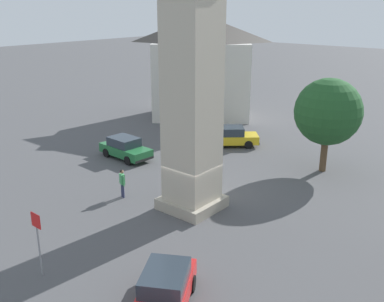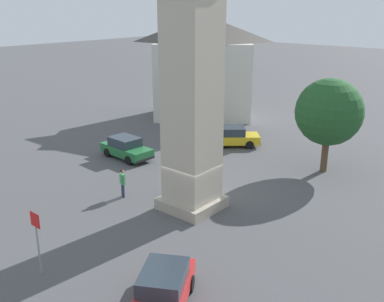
# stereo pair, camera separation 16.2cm
# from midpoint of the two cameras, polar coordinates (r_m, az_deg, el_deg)

# --- Properties ---
(ground_plane) EXTENTS (200.00, 200.00, 0.00)m
(ground_plane) POSITION_cam_midpoint_polar(r_m,az_deg,el_deg) (24.17, -0.19, -7.36)
(ground_plane) COLOR #4C4C4F
(car_blue_kerb) EXTENTS (4.22, 2.00, 1.53)m
(car_blue_kerb) POSITION_cam_midpoint_polar(r_m,az_deg,el_deg) (31.83, -8.82, 0.40)
(car_blue_kerb) COLOR #236B38
(car_blue_kerb) RESTS_ON ground
(car_silver_kerb) EXTENTS (3.52, 4.42, 1.53)m
(car_silver_kerb) POSITION_cam_midpoint_polar(r_m,az_deg,el_deg) (16.61, -3.88, -17.65)
(car_silver_kerb) COLOR red
(car_silver_kerb) RESTS_ON ground
(car_red_corner) EXTENTS (4.21, 4.00, 1.53)m
(car_red_corner) POSITION_cam_midpoint_polar(r_m,az_deg,el_deg) (34.36, 4.97, 1.91)
(car_red_corner) COLOR gold
(car_red_corner) RESTS_ON ground
(pedestrian) EXTENTS (0.53, 0.34, 1.69)m
(pedestrian) POSITION_cam_midpoint_polar(r_m,az_deg,el_deg) (25.33, -9.26, -3.86)
(pedestrian) COLOR #2D3351
(pedestrian) RESTS_ON ground
(tree) EXTENTS (4.32, 4.32, 6.20)m
(tree) POSITION_cam_midpoint_polar(r_m,az_deg,el_deg) (29.42, 17.14, 4.88)
(tree) COLOR brown
(tree) RESTS_ON ground
(building_terrace_right) EXTENTS (11.08, 10.38, 9.69)m
(building_terrace_right) POSITION_cam_midpoint_polar(r_m,az_deg,el_deg) (42.60, 1.13, 10.96)
(building_terrace_right) COLOR beige
(building_terrace_right) RESTS_ON ground
(road_sign) EXTENTS (0.60, 0.07, 2.80)m
(road_sign) POSITION_cam_midpoint_polar(r_m,az_deg,el_deg) (18.75, -19.71, -10.14)
(road_sign) COLOR gray
(road_sign) RESTS_ON ground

